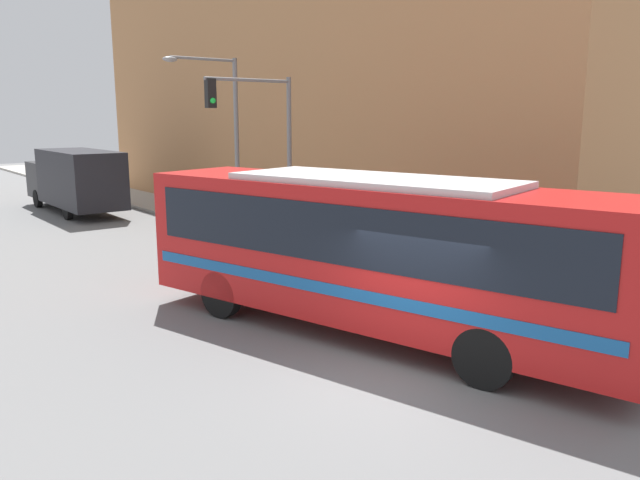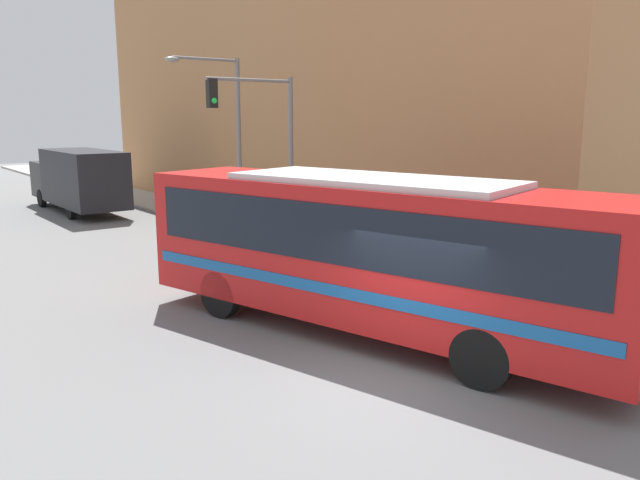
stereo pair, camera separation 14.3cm
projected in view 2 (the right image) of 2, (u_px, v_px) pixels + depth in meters
The scene contains 9 objects.
ground_plane at pixel (393, 380), 10.97m from camera, with size 120.00×120.00×0.00m, color slate.
sidewalk at pixel (190, 211), 30.02m from camera, with size 2.85×70.00×0.15m.
building_facade at pixel (305, 88), 28.89m from camera, with size 6.00×31.14×11.65m.
city_bus at pixel (370, 244), 12.92m from camera, with size 5.13×11.13×3.36m.
delivery_truck at pixel (78, 178), 29.92m from camera, with size 2.34×8.46×3.00m.
fire_hydrant at pixel (451, 272), 16.29m from camera, with size 0.26×0.35×0.81m.
traffic_light_pole at pixel (265, 132), 20.83m from camera, with size 3.28×0.35×5.71m.
parking_meter at pixel (287, 218), 22.05m from camera, with size 0.14×0.14×1.28m.
street_lamp at pixel (228, 127), 24.10m from camera, with size 3.04×0.28×6.60m.
Camera 2 is at (-7.30, -7.34, 4.56)m, focal length 35.00 mm.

